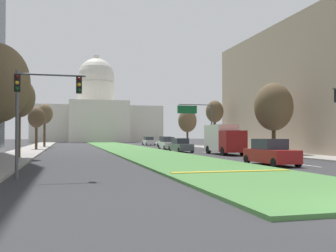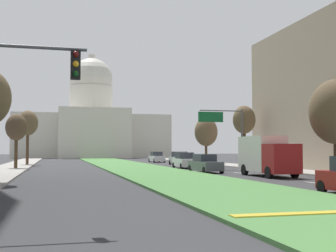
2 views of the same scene
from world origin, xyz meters
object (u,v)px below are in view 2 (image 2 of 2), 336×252
object	(u,v)px
street_tree_right_far	(244,121)
box_truck_delivery	(267,155)
sedan_far_horizon	(180,159)
sedan_midblock	(205,164)
capitol_building	(91,127)
street_tree_right_mid	(336,112)
street_tree_left_far	(16,128)
sedan_distant	(185,161)
sedan_very_far	(157,157)
overhead_guide_sign	(226,126)
street_tree_right_distant	(206,132)
street_tree_left_distant	(28,124)
traffic_light_near_left	(0,90)

from	to	relation	value
street_tree_right_far	box_truck_delivery	world-z (taller)	street_tree_right_far
sedan_far_horizon	sedan_midblock	bearing A→B (deg)	-98.54
capitol_building	street_tree_right_far	distance (m)	67.29
street_tree_right_mid	street_tree_right_far	distance (m)	18.62
street_tree_left_far	box_truck_delivery	bearing A→B (deg)	-40.85
sedan_distant	box_truck_delivery	size ratio (longest dim) A/B	0.65
sedan_very_far	box_truck_delivery	world-z (taller)	box_truck_delivery
overhead_guide_sign	street_tree_right_distant	bearing A→B (deg)	78.44
street_tree_right_distant	street_tree_left_distant	bearing A→B (deg)	179.72
sedan_far_horizon	street_tree_right_mid	bearing A→B (deg)	-80.86
traffic_light_near_left	street_tree_right_distant	bearing A→B (deg)	64.80
street_tree_right_far	sedan_midblock	world-z (taller)	street_tree_right_far
street_tree_right_mid	street_tree_right_far	xyz separation A→B (m)	(0.73, 18.60, 0.52)
sedan_very_far	sedan_distant	bearing A→B (deg)	-94.64
sedan_far_horizon	sedan_very_far	distance (m)	12.75
capitol_building	sedan_far_horizon	world-z (taller)	capitol_building
street_tree_left_distant	box_truck_delivery	bearing A→B (deg)	-55.48
street_tree_left_far	traffic_light_near_left	bearing A→B (deg)	-85.87
traffic_light_near_left	street_tree_left_distant	xyz separation A→B (m)	(-2.20, 48.22, 1.72)
sedan_midblock	sedan_distant	distance (m)	9.07
capitol_building	traffic_light_near_left	xyz separation A→B (m)	(-10.05, -101.18, -4.00)
traffic_light_near_left	street_tree_left_far	distance (m)	36.98
street_tree_right_far	sedan_very_far	distance (m)	23.32
street_tree_left_distant	street_tree_right_distant	size ratio (longest dim) A/B	1.07
capitol_building	street_tree_right_far	bearing A→B (deg)	-78.99
capitol_building	overhead_guide_sign	size ratio (longest dim) A/B	5.74
sedan_midblock	traffic_light_near_left	bearing A→B (deg)	-119.85
capitol_building	sedan_midblock	xyz separation A→B (m)	(4.79, -75.34, -7.00)
street_tree_right_far	sedan_very_far	bearing A→B (deg)	104.03
street_tree_left_far	sedan_very_far	world-z (taller)	street_tree_left_far
sedan_far_horizon	street_tree_left_far	bearing A→B (deg)	-159.22
traffic_light_near_left	sedan_distant	distance (m)	38.30
street_tree_right_distant	sedan_midblock	xyz separation A→B (m)	(-7.80, -22.25, -3.84)
sedan_midblock	sedan_distant	bearing A→B (deg)	85.59
traffic_light_near_left	sedan_far_horizon	distance (m)	48.04
traffic_light_near_left	overhead_guide_sign	world-z (taller)	overhead_guide_sign
traffic_light_near_left	sedan_very_far	distance (m)	59.98
street_tree_right_far	street_tree_left_far	bearing A→B (deg)	176.19
street_tree_left_far	street_tree_left_distant	size ratio (longest dim) A/B	0.81
sedan_midblock	box_truck_delivery	size ratio (longest dim) A/B	0.74
traffic_light_near_left	street_tree_right_distant	distance (m)	53.17
overhead_guide_sign	street_tree_right_mid	world-z (taller)	street_tree_right_mid
capitol_building	overhead_guide_sign	distance (m)	70.05
capitol_building	box_truck_delivery	xyz separation A→B (m)	(7.69, -81.94, -6.11)
traffic_light_near_left	street_tree_right_mid	bearing A→B (deg)	36.80
street_tree_right_mid	box_truck_delivery	bearing A→B (deg)	148.91
traffic_light_near_left	street_tree_right_far	xyz separation A→B (m)	(22.89, 35.17, 1.71)
street_tree_right_mid	street_tree_right_distant	bearing A→B (deg)	89.13
overhead_guide_sign	street_tree_left_distant	bearing A→B (deg)	142.65
sedan_far_horizon	sedan_very_far	xyz separation A→B (m)	(-0.30, 12.75, -0.04)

